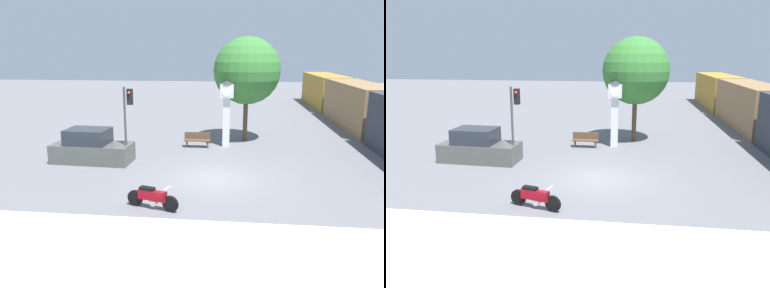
% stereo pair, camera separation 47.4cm
% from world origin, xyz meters
% --- Properties ---
extents(ground_plane, '(120.00, 120.00, 0.00)m').
position_xyz_m(ground_plane, '(0.00, 0.00, 0.00)').
color(ground_plane, slate).
extents(sidewalk_strip, '(36.00, 6.00, 0.10)m').
position_xyz_m(sidewalk_strip, '(0.00, -7.70, 0.05)').
color(sidewalk_strip, '#BCB7A8').
rests_on(sidewalk_strip, ground_plane).
extents(motorcycle, '(2.07, 0.76, 0.94)m').
position_xyz_m(motorcycle, '(-2.12, -3.70, 0.45)').
color(motorcycle, black).
rests_on(motorcycle, ground_plane).
extents(clock_tower, '(0.98, 0.98, 4.07)m').
position_xyz_m(clock_tower, '(0.38, 6.37, 2.71)').
color(clock_tower, white).
rests_on(clock_tower, ground_plane).
extents(freight_train, '(2.80, 34.51, 3.40)m').
position_xyz_m(freight_train, '(10.53, 13.90, 1.70)').
color(freight_train, '#333842').
rests_on(freight_train, ground_plane).
extents(traffic_light, '(0.50, 0.35, 4.04)m').
position_xyz_m(traffic_light, '(-4.58, 1.93, 2.79)').
color(traffic_light, '#47474C').
rests_on(traffic_light, ground_plane).
extents(street_tree, '(4.30, 4.30, 6.73)m').
position_xyz_m(street_tree, '(1.59, 8.08, 4.57)').
color(street_tree, brown).
rests_on(street_tree, ground_plane).
extents(bench, '(1.60, 0.44, 0.92)m').
position_xyz_m(bench, '(-1.37, 5.87, 0.49)').
color(bench, brown).
rests_on(bench, ground_plane).
extents(parked_car, '(4.28, 2.00, 1.80)m').
position_xyz_m(parked_car, '(-6.68, 2.07, 0.75)').
color(parked_car, '#4C514C').
rests_on(parked_car, ground_plane).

